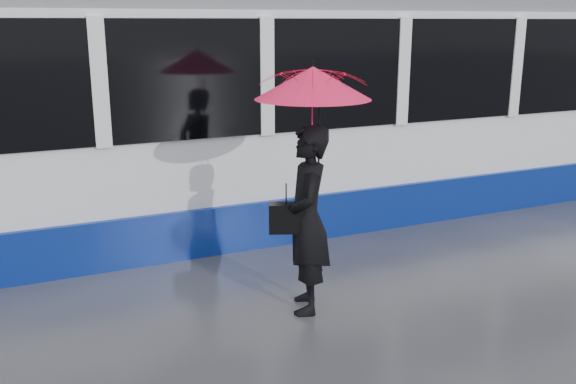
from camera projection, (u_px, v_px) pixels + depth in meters
name	position (u px, v px, depth m)	size (l,w,h in m)	color
ground	(299.00, 283.00, 7.26)	(90.00, 90.00, 0.00)	#2C2C32
rails	(226.00, 221.00, 9.45)	(34.00, 1.51, 0.02)	#3F3D38
tram	(266.00, 109.00, 9.29)	(26.00, 2.56, 3.35)	white
woman	(307.00, 220.00, 6.37)	(0.69, 0.46, 1.90)	black
umbrella	(313.00, 106.00, 6.10)	(1.45, 1.45, 1.28)	#E41351
handbag	(286.00, 218.00, 6.29)	(0.37, 0.26, 0.47)	black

